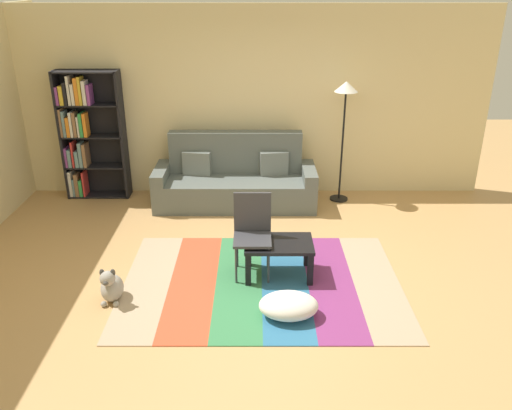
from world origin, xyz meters
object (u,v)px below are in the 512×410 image
Objects in this scene: couch at (236,181)px; dog at (112,286)px; pouf at (289,306)px; standing_lamp at (346,102)px; bookshelf at (86,134)px; coffee_table at (279,248)px; tv_remote at (268,239)px; folding_chair at (253,228)px.

couch reaches higher than dog.
pouf is 3.33m from standing_lamp.
bookshelf is 3.08m from dog.
coffee_table is 0.80m from pouf.
pouf is 0.90m from tv_remote.
folding_chair reaches higher than tv_remote.
tv_remote is (2.57, -2.25, -0.54)m from bookshelf.
dog is at bearing -134.76° from folding_chair.
dog is 0.23× the size of standing_lamp.
dog is (-1.68, -0.49, -0.17)m from coffee_table.
couch reaches higher than pouf.
standing_lamp reaches higher than dog.
coffee_table is at bearing 16.18° from dog.
pouf is 1.01m from folding_chair.
bookshelf is 4.65× the size of dog.
tv_remote reaches higher than pouf.
couch is 5.69× the size of dog.
folding_chair is (-0.28, 0.09, 0.21)m from coffee_table.
bookshelf is 3.25× the size of pouf.
standing_lamp is at bearing 81.56° from folding_chair.
standing_lamp is (2.66, 2.64, 1.28)m from dog.
bookshelf is 3.60m from coffee_table.
bookshelf reaches higher than standing_lamp.
coffee_table is 4.87× the size of tv_remote.
dog reaches higher than pouf.
bookshelf is at bearing 109.82° from dog.
couch is 3.98× the size of pouf.
couch is 2.01m from tv_remote.
folding_chair is (-0.35, 0.85, 0.41)m from pouf.
pouf is at bearing -9.06° from dog.
standing_lamp is at bearing 65.55° from coffee_table.
couch reaches higher than folding_chair.
bookshelf is at bearing 165.12° from tv_remote.
dog is (1.01, -2.79, -0.80)m from bookshelf.
pouf is at bearing -85.08° from coffee_table.
pouf is (0.60, -2.79, -0.21)m from couch.
pouf is at bearing -107.35° from standing_lamp.
folding_chair is (1.40, 0.58, 0.37)m from dog.
couch is 1.31× the size of standing_lamp.
tv_remote is 0.17× the size of folding_chair.
dog is at bearing -70.18° from bookshelf.
pouf is at bearing -48.10° from bookshelf.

